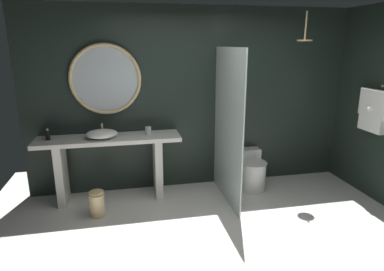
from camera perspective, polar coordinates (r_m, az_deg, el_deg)
name	(u,v)px	position (r m, az deg, el deg)	size (l,w,h in m)	color
ground_plane	(234,255)	(3.62, 7.35, -19.74)	(5.76, 5.76, 0.00)	silver
back_wall_panel	(196,99)	(4.86, 0.62, 6.24)	(4.80, 0.10, 2.60)	#1E2823
vanity_counter	(110,157)	(4.62, -13.96, -3.65)	(1.90, 0.48, 0.89)	silver
vessel_sink	(102,134)	(4.49, -15.31, 0.27)	(0.41, 0.34, 0.17)	white
tumbler_cup	(148,131)	(4.55, -7.57, 0.84)	(0.08, 0.08, 0.11)	silver
soap_dispenser	(48,135)	(4.64, -23.65, 0.10)	(0.06, 0.06, 0.15)	black
round_wall_mirror	(106,79)	(4.62, -14.70, 9.36)	(0.95, 0.05, 0.95)	#D6B77F
shower_glass_panel	(228,127)	(4.38, 6.19, 1.44)	(0.02, 1.18, 2.05)	silver
rain_shower_head	(305,37)	(4.82, 18.91, 15.73)	(0.20, 0.20, 0.38)	#D6B77F
hanging_bathrobe	(375,109)	(4.99, 28.99, 3.99)	(0.20, 0.56, 0.62)	#D6B77F
toilet	(251,170)	(5.02, 10.11, -5.96)	(0.40, 0.60, 0.54)	white
waste_bin	(97,203)	(4.36, -16.09, -11.10)	(0.19, 0.19, 0.35)	#D6B77F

